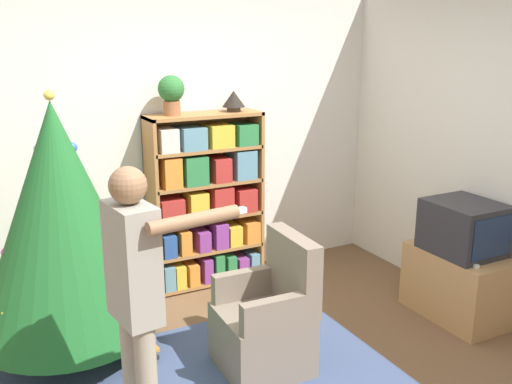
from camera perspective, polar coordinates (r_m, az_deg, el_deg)
name	(u,v)px	position (r m, az deg, el deg)	size (l,w,h in m)	color
ground_plane	(275,383)	(3.91, 1.94, -18.59)	(14.00, 14.00, 0.00)	brown
wall_back	(170,140)	(5.08, -8.62, 5.19)	(8.00, 0.10, 2.60)	silver
bookshelf	(206,201)	(5.06, -5.00, -0.94)	(1.00, 0.33, 1.55)	#A8703D
tv_stand	(458,284)	(4.87, 19.54, -8.66)	(0.49, 0.79, 0.55)	tan
television	(464,227)	(4.70, 20.08, -3.35)	(0.48, 0.55, 0.40)	#28282D
game_remote	(471,264)	(4.51, 20.74, -6.76)	(0.04, 0.12, 0.02)	white
christmas_tree	(61,220)	(4.01, -18.92, -2.64)	(1.23, 1.23, 1.86)	#4C3323
armchair	(268,323)	(3.92, 1.18, -12.96)	(0.59, 0.58, 0.92)	#7A6B5B
standing_person	(136,293)	(2.95, -11.88, -9.86)	(0.67, 0.47, 1.59)	#9E937F
potted_plant	(171,92)	(4.78, -8.47, 9.84)	(0.22, 0.22, 0.33)	#935B38
table_lamp	(234,100)	(5.00, -2.26, 9.21)	(0.20, 0.20, 0.18)	#473828
book_pile_near_tree	(141,355)	(4.15, -11.38, -15.68)	(0.23, 0.19, 0.12)	#5B899E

